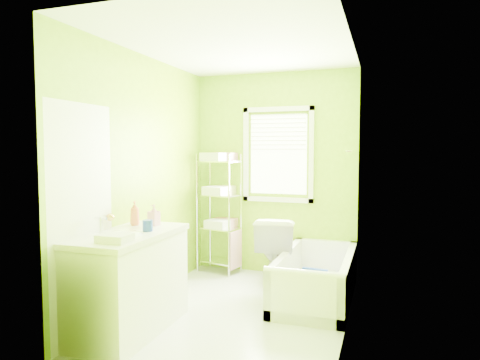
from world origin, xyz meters
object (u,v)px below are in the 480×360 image
(toilet, at_px, (277,249))
(vanity, at_px, (129,279))
(bathtub, at_px, (316,284))
(wire_shelf_unit, at_px, (221,200))

(toilet, xyz_separation_m, vanity, (-0.90, -1.78, 0.06))
(bathtub, bearing_deg, wire_shelf_unit, 154.61)
(bathtub, xyz_separation_m, vanity, (-1.44, -1.37, 0.31))
(bathtub, relative_size, toilet, 1.96)
(toilet, bearing_deg, vanity, 55.92)
(toilet, bearing_deg, wire_shelf_unit, -23.14)
(bathtub, distance_m, toilet, 0.72)
(vanity, bearing_deg, toilet, 63.14)
(toilet, distance_m, wire_shelf_unit, 1.01)
(vanity, relative_size, wire_shelf_unit, 0.75)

